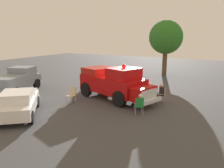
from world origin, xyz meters
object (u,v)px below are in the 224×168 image
at_px(parked_pickup, 17,80).
at_px(lawn_chair_near_truck, 162,94).
at_px(classic_hot_rod, 19,102).
at_px(lawn_chair_by_car, 72,93).
at_px(spectator_standing, 93,74).
at_px(lawn_chair_spare, 139,105).
at_px(vintage_fire_truck, 114,83).
at_px(spectator_seated, 160,92).
at_px(oak_tree_right, 166,37).

bearing_deg(parked_pickup, lawn_chair_near_truck, 13.82).
height_order(classic_hot_rod, lawn_chair_by_car, classic_hot_rod).
relative_size(classic_hot_rod, spectator_standing, 2.69).
distance_m(lawn_chair_spare, spectator_standing, 8.91).
bearing_deg(vintage_fire_truck, parked_pickup, -166.29).
bearing_deg(lawn_chair_near_truck, vintage_fire_truck, -165.92).
bearing_deg(classic_hot_rod, vintage_fire_truck, 59.82).
height_order(parked_pickup, spectator_seated, parked_pickup).
distance_m(parked_pickup, lawn_chair_by_car, 5.62).
height_order(spectator_standing, oak_tree_right, oak_tree_right).
xyz_separation_m(classic_hot_rod, oak_tree_right, (3.63, 16.55, 3.44)).
bearing_deg(parked_pickup, spectator_seated, 13.58).
distance_m(lawn_chair_near_truck, lawn_chair_by_car, 6.09).
bearing_deg(oak_tree_right, classic_hot_rod, -102.36).
xyz_separation_m(spectator_seated, spectator_standing, (-7.21, 2.78, 0.27)).
xyz_separation_m(classic_hot_rod, spectator_standing, (-0.90, 9.02, 0.22)).
xyz_separation_m(parked_pickup, lawn_chair_by_car, (5.60, -0.11, -0.40)).
xyz_separation_m(spectator_standing, oak_tree_right, (4.53, 7.53, 3.22)).
relative_size(lawn_chair_near_truck, spectator_standing, 0.61).
relative_size(spectator_seated, oak_tree_right, 0.21).
xyz_separation_m(lawn_chair_near_truck, lawn_chair_by_car, (-5.40, -2.82, 0.00)).
bearing_deg(spectator_seated, lawn_chair_near_truck, 34.15).
relative_size(vintage_fire_truck, spectator_seated, 4.91).
bearing_deg(lawn_chair_spare, lawn_chair_near_truck, 81.28).
xyz_separation_m(lawn_chair_near_truck, spectator_standing, (-7.32, 2.71, 0.37)).
relative_size(vintage_fire_truck, classic_hot_rod, 1.40).
bearing_deg(spectator_seated, lawn_chair_by_car, -152.59).
height_order(parked_pickup, oak_tree_right, oak_tree_right).
bearing_deg(lawn_chair_near_truck, lawn_chair_spare, -98.72).
xyz_separation_m(classic_hot_rod, lawn_chair_spare, (5.97, 3.37, -0.16)).
height_order(classic_hot_rod, spectator_seated, classic_hot_rod).
bearing_deg(spectator_standing, lawn_chair_spare, -39.46).
relative_size(lawn_chair_near_truck, spectator_seated, 0.79).
bearing_deg(lawn_chair_by_car, lawn_chair_spare, -1.54).
bearing_deg(spectator_standing, parked_pickup, -124.20).
distance_m(parked_pickup, oak_tree_right, 15.65).
relative_size(lawn_chair_near_truck, oak_tree_right, 0.17).
bearing_deg(lawn_chair_by_car, spectator_seated, 27.41).
bearing_deg(parked_pickup, lawn_chair_spare, -1.33).
bearing_deg(classic_hot_rod, lawn_chair_spare, 29.42).
bearing_deg(lawn_chair_near_truck, spectator_seated, -145.85).
bearing_deg(classic_hot_rod, oak_tree_right, 77.64).
relative_size(spectator_standing, oak_tree_right, 0.28).
relative_size(vintage_fire_truck, spectator_standing, 3.78).
distance_m(vintage_fire_truck, lawn_chair_near_truck, 3.37).
height_order(vintage_fire_truck, lawn_chair_near_truck, vintage_fire_truck).
relative_size(vintage_fire_truck, lawn_chair_spare, 6.21).
bearing_deg(classic_hot_rod, spectator_standing, 95.72).
height_order(classic_hot_rod, oak_tree_right, oak_tree_right).
distance_m(lawn_chair_near_truck, oak_tree_right, 11.20).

